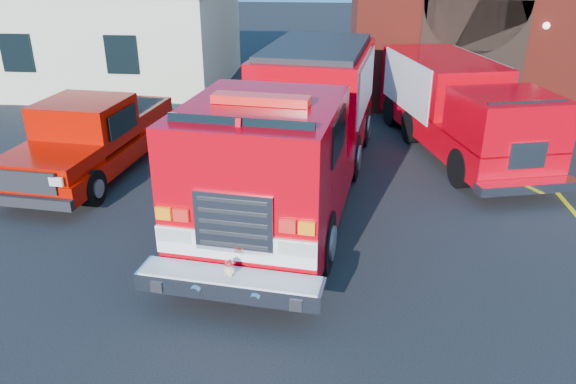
# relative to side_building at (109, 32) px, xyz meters

# --- Properties ---
(ground) EXTENTS (100.00, 100.00, 0.00)m
(ground) POSITION_rel_side_building_xyz_m (9.00, -13.00, -2.20)
(ground) COLOR black
(ground) RESTS_ON ground
(parking_stripe_near) EXTENTS (0.12, 3.00, 0.01)m
(parking_stripe_near) POSITION_rel_side_building_xyz_m (15.50, -12.00, -2.20)
(parking_stripe_near) COLOR #E2B80B
(parking_stripe_near) RESTS_ON ground
(parking_stripe_mid) EXTENTS (0.12, 3.00, 0.01)m
(parking_stripe_mid) POSITION_rel_side_building_xyz_m (15.50, -9.00, -2.20)
(parking_stripe_mid) COLOR #E2B80B
(parking_stripe_mid) RESTS_ON ground
(parking_stripe_far) EXTENTS (0.12, 3.00, 0.01)m
(parking_stripe_far) POSITION_rel_side_building_xyz_m (15.50, -6.00, -2.20)
(parking_stripe_far) COLOR #E2B80B
(parking_stripe_far) RESTS_ON ground
(side_building) EXTENTS (10.20, 8.20, 4.35)m
(side_building) POSITION_rel_side_building_xyz_m (0.00, 0.00, 0.00)
(side_building) COLOR beige
(side_building) RESTS_ON ground
(fire_engine) EXTENTS (4.33, 10.91, 3.27)m
(fire_engine) POSITION_rel_side_building_xyz_m (8.96, -11.21, -0.51)
(fire_engine) COLOR black
(fire_engine) RESTS_ON ground
(pickup_truck) EXTENTS (2.92, 6.53, 2.07)m
(pickup_truck) POSITION_rel_side_building_xyz_m (3.43, -10.34, -1.22)
(pickup_truck) COLOR black
(pickup_truck) RESTS_ON ground
(secondary_truck) EXTENTS (4.27, 8.24, 2.56)m
(secondary_truck) POSITION_rel_side_building_xyz_m (13.45, -7.73, -0.81)
(secondary_truck) COLOR black
(secondary_truck) RESTS_ON ground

